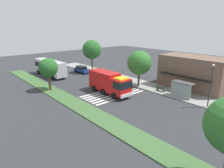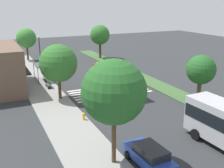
% 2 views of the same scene
% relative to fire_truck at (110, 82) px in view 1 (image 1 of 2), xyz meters
% --- Properties ---
extents(ground_plane, '(120.00, 120.00, 0.00)m').
position_rel_fire_truck_xyz_m(ground_plane, '(0.87, 0.33, -2.04)').
color(ground_plane, '#2D3033').
extents(sidewalk, '(60.00, 4.57, 0.14)m').
position_rel_fire_truck_xyz_m(sidewalk, '(0.87, 8.48, -1.97)').
color(sidewalk, gray).
rests_on(sidewalk, ground_plane).
extents(median_strip, '(60.00, 3.00, 0.14)m').
position_rel_fire_truck_xyz_m(median_strip, '(0.87, -7.03, -1.97)').
color(median_strip, '#3D6033').
rests_on(median_strip, ground_plane).
extents(crosswalk, '(4.95, 10.55, 0.01)m').
position_rel_fire_truck_xyz_m(crosswalk, '(0.41, 0.33, -2.04)').
color(crosswalk, silver).
rests_on(crosswalk, ground_plane).
extents(fire_truck, '(8.55, 2.92, 3.70)m').
position_rel_fire_truck_xyz_m(fire_truck, '(0.00, 0.00, 0.00)').
color(fire_truck, '#B71414').
rests_on(fire_truck, ground_plane).
extents(parked_car_west, '(4.68, 2.18, 1.65)m').
position_rel_fire_truck_xyz_m(parked_car_west, '(-16.68, 4.99, -1.19)').
color(parked_car_west, navy).
rests_on(parked_car_west, ground_plane).
extents(transit_bus, '(10.80, 3.21, 3.62)m').
position_rel_fire_truck_xyz_m(transit_bus, '(-18.68, -2.31, 0.10)').
color(transit_bus, '#B2B2B7').
rests_on(transit_bus, ground_plane).
extents(bus_stop_shelter, '(3.50, 1.40, 2.46)m').
position_rel_fire_truck_xyz_m(bus_stop_shelter, '(9.15, 7.46, -0.16)').
color(bus_stop_shelter, '#4C4C51').
rests_on(bus_stop_shelter, sidewalk).
extents(bench_near_shelter, '(1.60, 0.50, 0.90)m').
position_rel_fire_truck_xyz_m(bench_near_shelter, '(5.15, 7.49, -1.45)').
color(bench_near_shelter, '#2D472D').
rests_on(bench_near_shelter, sidewalk).
extents(street_lamp, '(0.36, 0.36, 6.21)m').
position_rel_fire_truck_xyz_m(street_lamp, '(13.79, 6.79, 1.76)').
color(street_lamp, '#2D2D30').
rests_on(street_lamp, sidewalk).
extents(storefront_building, '(11.94, 6.77, 6.00)m').
position_rel_fire_truck_xyz_m(storefront_building, '(7.76, 13.74, 0.96)').
color(storefront_building, brown).
rests_on(storefront_building, ground_plane).
extents(sidewalk_tree_far_west, '(4.63, 4.63, 7.84)m').
position_rel_fire_truck_xyz_m(sidewalk_tree_far_west, '(-15.25, 7.19, 3.61)').
color(sidewalk_tree_far_west, '#513823').
rests_on(sidewalk_tree_far_west, sidewalk).
extents(sidewalk_tree_west, '(4.57, 4.57, 6.71)m').
position_rel_fire_truck_xyz_m(sidewalk_tree_west, '(0.17, 7.19, 2.51)').
color(sidewalk_tree_west, '#47301E').
rests_on(sidewalk_tree_west, sidewalk).
extents(median_tree_far_west, '(3.36, 3.36, 5.76)m').
position_rel_fire_truck_xyz_m(median_tree_far_west, '(-8.44, -7.03, 2.13)').
color(median_tree_far_west, '#513823').
rests_on(median_tree_far_west, median_strip).
extents(fire_hydrant, '(0.28, 0.28, 0.70)m').
position_rel_fire_truck_xyz_m(fire_hydrant, '(-7.13, 6.69, -1.55)').
color(fire_hydrant, gold).
rests_on(fire_hydrant, sidewalk).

